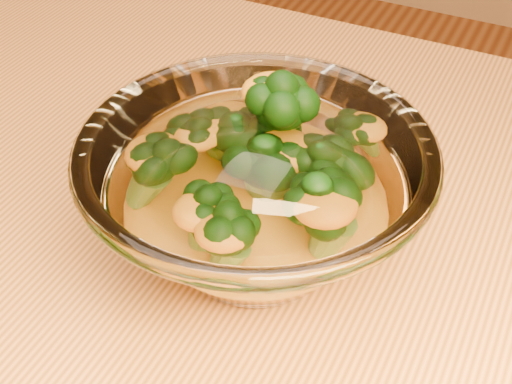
# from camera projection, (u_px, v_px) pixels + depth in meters

# --- Properties ---
(glass_bowl) EXTENTS (0.22, 0.22, 0.10)m
(glass_bowl) POSITION_uv_depth(u_px,v_px,m) (256.00, 198.00, 0.46)
(glass_bowl) COLOR white
(glass_bowl) RESTS_ON table
(cheese_sauce) EXTENTS (0.12, 0.12, 0.03)m
(cheese_sauce) POSITION_uv_depth(u_px,v_px,m) (256.00, 222.00, 0.47)
(cheese_sauce) COLOR gold
(cheese_sauce) RESTS_ON glass_bowl
(broccoli_heap) EXTENTS (0.16, 0.15, 0.09)m
(broccoli_heap) POSITION_uv_depth(u_px,v_px,m) (264.00, 167.00, 0.45)
(broccoli_heap) COLOR black
(broccoli_heap) RESTS_ON cheese_sauce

